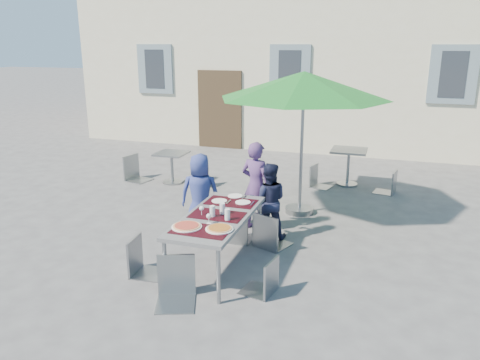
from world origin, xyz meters
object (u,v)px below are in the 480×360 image
(chair_0, at_px, (206,204))
(bg_chair_r_0, at_px, (199,163))
(dining_table, at_px, (217,219))
(bg_chair_l_0, at_px, (134,152))
(chair_5, at_px, (175,253))
(chair_3, at_px, (141,235))
(child_1, at_px, (256,186))
(chair_4, at_px, (265,256))
(pizza_near_right, at_px, (219,228))
(chair_1, at_px, (237,211))
(bg_chair_r_1, at_px, (391,169))
(cafe_table_0, at_px, (172,163))
(child_0, at_px, (200,194))
(patio_umbrella, at_px, (304,86))
(pizza_near_left, at_px, (187,226))
(bg_chair_l_1, at_px, (318,163))
(child_2, at_px, (268,201))
(cafe_table_1, at_px, (349,160))
(chair_2, at_px, (270,209))

(chair_0, xyz_separation_m, bg_chair_r_0, (-1.10, 2.34, 0.01))
(dining_table, xyz_separation_m, bg_chair_l_0, (-3.25, 3.39, -0.07))
(chair_5, bearing_deg, chair_3, 147.17)
(child_1, height_order, chair_4, child_1)
(pizza_near_right, height_order, chair_0, chair_0)
(chair_3, bearing_deg, pizza_near_right, 1.00)
(chair_1, relative_size, bg_chair_r_1, 1.00)
(chair_4, bearing_deg, bg_chair_l_0, 136.24)
(cafe_table_0, bearing_deg, chair_1, -47.53)
(dining_table, xyz_separation_m, chair_4, (0.78, -0.47, -0.20))
(child_0, relative_size, chair_5, 1.27)
(chair_3, relative_size, patio_umbrella, 0.32)
(pizza_near_left, distance_m, bg_chair_l_1, 4.76)
(child_0, bearing_deg, chair_0, 158.64)
(child_1, distance_m, bg_chair_l_0, 3.85)
(child_2, relative_size, patio_umbrella, 0.41)
(child_0, relative_size, bg_chair_r_0, 1.49)
(chair_3, distance_m, bg_chair_l_1, 4.89)
(pizza_near_right, relative_size, chair_5, 0.34)
(child_2, distance_m, chair_3, 2.10)
(child_2, relative_size, chair_3, 1.28)
(chair_3, bearing_deg, patio_umbrella, 62.76)
(chair_3, distance_m, cafe_table_0, 4.18)
(child_1, distance_m, cafe_table_1, 3.20)
(child_1, bearing_deg, pizza_near_right, 109.89)
(chair_3, distance_m, chair_4, 1.66)
(chair_1, xyz_separation_m, bg_chair_l_0, (-3.24, 2.52, 0.11))
(cafe_table_1, bearing_deg, chair_5, -104.94)
(chair_0, bearing_deg, chair_3, -100.23)
(chair_2, distance_m, bg_chair_r_1, 3.68)
(child_1, bearing_deg, bg_chair_l_0, -12.94)
(dining_table, bearing_deg, chair_0, 119.47)
(patio_umbrella, bearing_deg, dining_table, -104.47)
(chair_1, relative_size, bg_chair_l_1, 1.00)
(bg_chair_l_0, distance_m, bg_chair_r_0, 1.56)
(chair_4, relative_size, bg_chair_r_0, 0.99)
(cafe_table_1, bearing_deg, chair_2, -102.08)
(chair_4, bearing_deg, chair_0, 131.98)
(chair_4, relative_size, bg_chair_l_0, 0.81)
(bg_chair_l_1, bearing_deg, bg_chair_r_1, -0.63)
(bg_chair_r_0, bearing_deg, bg_chair_l_0, -179.64)
(bg_chair_l_0, bearing_deg, cafe_table_0, 2.45)
(chair_0, relative_size, chair_5, 0.84)
(child_2, distance_m, chair_1, 0.52)
(dining_table, xyz_separation_m, chair_5, (-0.17, -0.94, -0.10))
(chair_2, relative_size, cafe_table_0, 1.50)
(chair_0, distance_m, chair_5, 2.05)
(bg_chair_l_1, bearing_deg, chair_5, -99.50)
(child_1, xyz_separation_m, chair_5, (-0.27, -2.42, -0.13))
(pizza_near_left, relative_size, bg_chair_r_0, 0.43)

